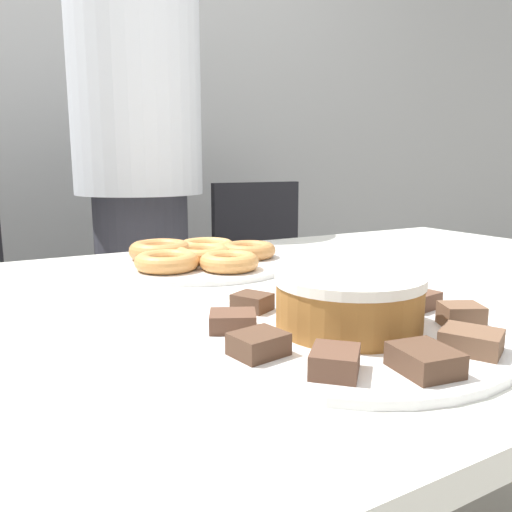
% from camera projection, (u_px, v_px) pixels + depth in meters
% --- Properties ---
extents(wall_back, '(8.00, 0.05, 2.60)m').
position_uv_depth(wall_back, '(66.00, 75.00, 2.07)').
color(wall_back, '#A8AAAD').
rests_on(wall_back, ground_plane).
extents(table, '(1.88, 0.98, 0.72)m').
position_uv_depth(table, '(249.00, 334.00, 0.82)').
color(table, silver).
rests_on(table, ground_plane).
extents(person_standing, '(0.39, 0.39, 1.70)m').
position_uv_depth(person_standing, '(139.00, 177.00, 1.56)').
color(person_standing, '#383842').
rests_on(person_standing, ground_plane).
extents(office_chair_right, '(0.46, 0.46, 0.86)m').
position_uv_depth(office_chair_right, '(276.00, 301.00, 1.96)').
color(office_chair_right, black).
rests_on(office_chair_right, ground_plane).
extents(plate_cake, '(0.38, 0.38, 0.01)m').
position_uv_depth(plate_cake, '(348.00, 332.00, 0.61)').
color(plate_cake, white).
rests_on(plate_cake, table).
extents(plate_donuts, '(0.37, 0.37, 0.01)m').
position_uv_depth(plate_donuts, '(202.00, 264.00, 1.03)').
color(plate_donuts, white).
rests_on(plate_donuts, table).
extents(frosted_cake, '(0.18, 0.18, 0.07)m').
position_uv_depth(frosted_cake, '(349.00, 301.00, 0.60)').
color(frosted_cake, '#9E662D').
rests_on(frosted_cake, plate_cake).
extents(lamington_0, '(0.06, 0.06, 0.02)m').
position_uv_depth(lamington_0, '(252.00, 302.00, 0.68)').
color(lamington_0, '#513828').
rests_on(lamington_0, plate_cake).
extents(lamington_1, '(0.07, 0.07, 0.02)m').
position_uv_depth(lamington_1, '(233.00, 321.00, 0.60)').
color(lamington_1, brown).
rests_on(lamington_1, plate_cake).
extents(lamington_2, '(0.06, 0.05, 0.02)m').
position_uv_depth(lamington_2, '(258.00, 344.00, 0.52)').
color(lamington_2, '#513828').
rests_on(lamington_2, plate_cake).
extents(lamington_3, '(0.07, 0.07, 0.02)m').
position_uv_depth(lamington_3, '(335.00, 361.00, 0.47)').
color(lamington_3, brown).
rests_on(lamington_3, plate_cake).
extents(lamington_4, '(0.06, 0.07, 0.02)m').
position_uv_depth(lamington_4, '(425.00, 360.00, 0.48)').
color(lamington_4, '#513828').
rests_on(lamington_4, plate_cake).
extents(lamington_5, '(0.07, 0.08, 0.02)m').
position_uv_depth(lamington_5, '(471.00, 341.00, 0.53)').
color(lamington_5, brown).
rests_on(lamington_5, plate_cake).
extents(lamington_6, '(0.06, 0.06, 0.03)m').
position_uv_depth(lamington_6, '(461.00, 315.00, 0.61)').
color(lamington_6, brown).
rests_on(lamington_6, plate_cake).
extents(lamington_7, '(0.06, 0.06, 0.02)m').
position_uv_depth(lamington_7, '(415.00, 300.00, 0.69)').
color(lamington_7, brown).
rests_on(lamington_7, plate_cake).
extents(lamington_8, '(0.08, 0.08, 0.02)m').
position_uv_depth(lamington_8, '(356.00, 292.00, 0.74)').
color(lamington_8, brown).
rests_on(lamington_8, plate_cake).
extents(lamington_9, '(0.05, 0.05, 0.02)m').
position_uv_depth(lamington_9, '(298.00, 293.00, 0.73)').
color(lamington_9, brown).
rests_on(lamington_9, plate_cake).
extents(donut_0, '(0.12, 0.12, 0.03)m').
position_uv_depth(donut_0, '(202.00, 254.00, 1.03)').
color(donut_0, '#D18E4C').
rests_on(donut_0, plate_donuts).
extents(donut_1, '(0.12, 0.12, 0.03)m').
position_uv_depth(donut_1, '(167.00, 261.00, 0.94)').
color(donut_1, '#D18E4C').
rests_on(donut_1, plate_donuts).
extents(donut_2, '(0.11, 0.11, 0.03)m').
position_uv_depth(donut_2, '(229.00, 262.00, 0.94)').
color(donut_2, '#D18E4C').
rests_on(donut_2, plate_donuts).
extents(donut_3, '(0.12, 0.12, 0.03)m').
position_uv_depth(donut_3, '(249.00, 250.00, 1.07)').
color(donut_3, '#C68447').
rests_on(donut_3, plate_donuts).
extents(donut_4, '(0.12, 0.12, 0.03)m').
position_uv_depth(donut_4, '(207.00, 246.00, 1.14)').
color(donut_4, tan).
rests_on(donut_4, plate_donuts).
extents(donut_5, '(0.13, 0.13, 0.04)m').
position_uv_depth(donut_5, '(160.00, 250.00, 1.05)').
color(donut_5, '#C68447').
rests_on(donut_5, plate_donuts).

